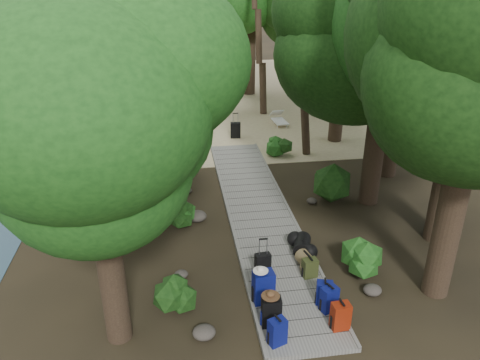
{
  "coord_description": "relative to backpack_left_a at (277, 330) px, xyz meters",
  "views": [
    {
      "loc": [
        -2.49,
        -11.73,
        7.17
      ],
      "look_at": [
        -0.53,
        1.54,
        1.0
      ],
      "focal_mm": 35.0,
      "sensor_mm": 36.0,
      "label": 1
    }
  ],
  "objects": [
    {
      "name": "tree_left_b",
      "position": [
        -3.74,
        4.65,
        3.9
      ],
      "size": [
        4.84,
        4.84,
        8.71
      ],
      "primitive_type": null,
      "color": "black",
      "rests_on": "ground"
    },
    {
      "name": "tree_back_b",
      "position": [
        2.85,
        20.79,
        4.94
      ],
      "size": [
        6.04,
        6.04,
        10.79
      ],
      "primitive_type": null,
      "color": "black",
      "rests_on": "ground"
    },
    {
      "name": "duffel_right_black",
      "position": [
        1.39,
        3.18,
        -0.11
      ],
      "size": [
        0.65,
        0.81,
        0.44
      ],
      "primitive_type": null,
      "rotation": [
        0.0,
        0.0,
        -0.32
      ],
      "color": "black",
      "rests_on": "boardwalk"
    },
    {
      "name": "tree_back_c",
      "position": [
        5.99,
        19.77,
        4.17
      ],
      "size": [
        5.14,
        5.14,
        9.25
      ],
      "primitive_type": null,
      "color": "black",
      "rests_on": "ground"
    },
    {
      "name": "rock_left_a",
      "position": [
        -1.46,
        0.51,
        -0.31
      ],
      "size": [
        0.5,
        0.45,
        0.27
      ],
      "primitive_type": null,
      "color": "#4C473F",
      "rests_on": "ground"
    },
    {
      "name": "backpack_right_d",
      "position": [
        1.29,
        2.11,
        -0.06
      ],
      "size": [
        0.39,
        0.31,
        0.54
      ],
      "primitive_type": null,
      "rotation": [
        0.0,
        0.0,
        0.15
      ],
      "color": "#343E1D",
      "rests_on": "boardwalk"
    },
    {
      "name": "backpack_right_a",
      "position": [
        1.42,
        0.25,
        0.01
      ],
      "size": [
        0.4,
        0.3,
        0.68
      ],
      "primitive_type": null,
      "rotation": [
        0.0,
        0.0,
        0.09
      ],
      "color": "maroon",
      "rests_on": "boardwalk"
    },
    {
      "name": "rock_right_c",
      "position": [
        2.54,
        6.12,
        -0.36
      ],
      "size": [
        0.34,
        0.31,
        0.19
      ],
      "primitive_type": null,
      "color": "#4C473F",
      "rests_on": "ground"
    },
    {
      "name": "ground",
      "position": [
        0.67,
        4.61,
        -0.45
      ],
      "size": [
        120.0,
        120.0,
        0.0
      ],
      "primitive_type": "plane",
      "color": "#332919",
      "rests_on": "ground"
    },
    {
      "name": "duffel_right_khaki",
      "position": [
        1.32,
        2.52,
        -0.14
      ],
      "size": [
        0.49,
        0.63,
        0.37
      ],
      "primitive_type": null,
      "rotation": [
        0.0,
        0.0,
        0.23
      ],
      "color": "brown",
      "rests_on": "boardwalk"
    },
    {
      "name": "tree_right_b",
      "position": [
        5.46,
        3.48,
        4.53
      ],
      "size": [
        5.57,
        5.57,
        9.95
      ],
      "primitive_type": null,
      "color": "black",
      "rests_on": "ground"
    },
    {
      "name": "backpack_right_c",
      "position": [
        1.34,
        1.08,
        -0.02
      ],
      "size": [
        0.42,
        0.35,
        0.62
      ],
      "primitive_type": null,
      "rotation": [
        0.0,
        0.0,
        -0.28
      ],
      "color": "navy",
      "rests_on": "boardwalk"
    },
    {
      "name": "shrub_left_a",
      "position": [
        -2.02,
        1.6,
        -0.02
      ],
      "size": [
        0.95,
        0.95,
        0.86
      ],
      "primitive_type": null,
      "color": "#174514",
      "rests_on": "ground"
    },
    {
      "name": "tree_back_a",
      "position": [
        -1.22,
        18.96,
        3.55
      ],
      "size": [
        4.63,
        4.63,
        8.01
      ],
      "primitive_type": null,
      "color": "black",
      "rests_on": "ground"
    },
    {
      "name": "tree_right_d",
      "position": [
        5.99,
        8.01,
        4.37
      ],
      "size": [
        5.26,
        5.26,
        9.65
      ],
      "primitive_type": null,
      "color": "black",
      "rests_on": "ground"
    },
    {
      "name": "rock_right_b",
      "position": [
        2.78,
        3.14,
        -0.31
      ],
      "size": [
        0.5,
        0.45,
        0.27
      ],
      "primitive_type": null,
      "color": "#4C473F",
      "rests_on": "ground"
    },
    {
      "name": "tree_left_a",
      "position": [
        -3.22,
        0.81,
        3.33
      ],
      "size": [
        4.54,
        4.54,
        7.57
      ],
      "primitive_type": null,
      "color": "black",
      "rests_on": "ground"
    },
    {
      "name": "hat_white",
      "position": [
        -0.11,
        1.3,
        0.61
      ],
      "size": [
        0.35,
        0.35,
        0.12
      ],
      "primitive_type": null,
      "color": "silver",
      "rests_on": "backpack_left_c"
    },
    {
      "name": "palm_right_a",
      "position": [
        3.72,
        10.73,
        3.37
      ],
      "size": [
        4.48,
        4.48,
        7.64
      ],
      "primitive_type": null,
      "color": "#153A10",
      "rests_on": "ground"
    },
    {
      "name": "rock_left_d",
      "position": [
        -1.5,
        7.52,
        -0.36
      ],
      "size": [
        0.34,
        0.3,
        0.19
      ],
      "primitive_type": null,
      "color": "#4C473F",
      "rests_on": "ground"
    },
    {
      "name": "suitcase_on_boardwalk",
      "position": [
        0.16,
        2.36,
        -0.04
      ],
      "size": [
        0.41,
        0.26,
        0.59
      ],
      "primitive_type": null,
      "rotation": [
        0.0,
        0.0,
        0.14
      ],
      "color": "black",
      "rests_on": "boardwalk"
    },
    {
      "name": "shrub_right_a",
      "position": [
        2.53,
        2.16,
        0.06
      ],
      "size": [
        1.14,
        1.14,
        1.02
      ],
      "primitive_type": null,
      "color": "#174514",
      "rests_on": "ground"
    },
    {
      "name": "tree_back_d",
      "position": [
        -4.4,
        19.8,
        3.62
      ],
      "size": [
        4.89,
        4.89,
        8.15
      ],
      "primitive_type": null,
      "color": "black",
      "rests_on": "ground"
    },
    {
      "name": "tree_right_f",
      "position": [
        7.35,
        14.27,
        4.39
      ],
      "size": [
        5.42,
        5.42,
        9.68
      ],
      "primitive_type": null,
      "color": "black",
      "rests_on": "ground"
    },
    {
      "name": "lone_suitcase_on_sand",
      "position": [
        0.93,
        12.87,
        -0.08
      ],
      "size": [
        0.48,
        0.31,
        0.71
      ],
      "primitive_type": null,
      "rotation": [
        0.0,
        0.0,
        -0.13
      ],
      "color": "black",
      "rests_on": "sand_beach"
    },
    {
      "name": "rock_right_a",
      "position": [
        2.63,
        1.35,
        -0.33
      ],
      "size": [
        0.45,
        0.4,
        0.25
      ],
      "primitive_type": null,
      "color": "#4C473F",
      "rests_on": "ground"
    },
    {
      "name": "palm_right_b",
      "position": [
        5.85,
        15.94,
        4.29
      ],
      "size": [
        4.91,
        4.91,
        9.49
      ],
      "primitive_type": null,
      "color": "#153A10",
      "rests_on": "ground"
    },
    {
      "name": "tree_right_a",
      "position": [
        4.17,
        1.23,
        3.91
      ],
      "size": [
        5.23,
        5.23,
        8.71
      ],
      "primitive_type": null,
      "color": "black",
      "rests_on": "ground"
    },
    {
      "name": "shrub_right_b",
      "position": [
        3.22,
        6.23,
        0.16
      ],
      "size": [
        1.36,
        1.36,
        1.22
      ],
      "primitive_type": null,
      "color": "#174514",
      "rests_on": "ground"
    },
    {
      "name": "boardwalk",
      "position": [
        0.67,
        5.61,
        -0.39
      ],
      "size": [
        2.0,
        12.0,
        0.12
      ],
      "primitive_type": "cube",
      "color": "gray",
      "rests_on": "ground"
    },
    {
      "name": "shrub_right_c",
      "position": [
        2.43,
        10.52,
        -0.05
      ],
      "size": [
        0.9,
        0.9,
        0.81
      ],
      "primitive_type": null,
      "color": "#174514",
      "rests_on": "ground"
    },
    {
      "name": "backpack_left_b",
      "position": [
        -0.01,
        0.56,
        0.05
      ],
      "size": [
        0.43,
        0.32,
        0.76
      ],
      "primitive_type": null,
      "rotation": [
        0.0,
        0.0,
        -0.06
      ],
      "color": "black",
      "rests_on": "boardwalk"
    },
    {
      "name": "backpack_left_c",
      "position": [
        -0.03,
        1.34,
        0.11
      ],
      "size": [
        0.5,
        0.38,
        0.88
      ],
      "primitive_type": null,
      "rotation": [
        0.0,
        0.0,
        0.1
      ],
      "color": "navy",
      "rests_on": "boardwalk"
    },
    {
      "name": "sand_beach",
      "position": [
        0.67,
        20.61,
        -0.44
      ],
      "size": [
        40.0,
        22.0,
        0.02
      ],
      "primitive_type": "cube",
      "color": "#C3B884",
      "rests_on": "ground"
    },
    {
      "name": "palm_right_c",
      "position": [
        3.19,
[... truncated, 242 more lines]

